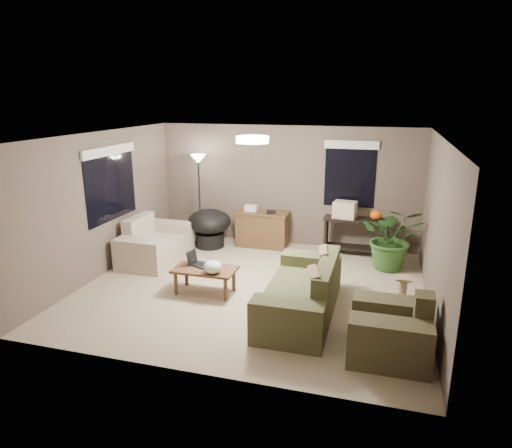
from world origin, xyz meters
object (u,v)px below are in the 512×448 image
(loveseat, at_px, (154,245))
(desk, at_px, (262,229))
(main_sofa, at_px, (303,295))
(floor_lamp, at_px, (198,170))
(coffee_table, at_px, (205,272))
(houseplant, at_px, (392,245))
(cat_scratching_post, at_px, (402,295))
(armchair, at_px, (391,332))
(console_table, at_px, (356,234))
(papasan_chair, at_px, (209,225))

(loveseat, distance_m, desk, 2.27)
(desk, bearing_deg, loveseat, -142.45)
(main_sofa, bearing_deg, floor_lamp, 135.63)
(coffee_table, height_order, houseplant, houseplant)
(desk, xyz_separation_m, cat_scratching_post, (2.78, -2.25, -0.16))
(loveseat, xyz_separation_m, houseplant, (4.41, 0.78, 0.17))
(cat_scratching_post, bearing_deg, armchair, -97.03)
(desk, distance_m, console_table, 1.94)
(console_table, relative_size, floor_lamp, 0.68)
(loveseat, height_order, console_table, loveseat)
(console_table, xyz_separation_m, floor_lamp, (-3.28, -0.16, 1.16))
(papasan_chair, relative_size, cat_scratching_post, 1.99)
(armchair, relative_size, houseplant, 0.83)
(armchair, distance_m, papasan_chair, 4.93)
(coffee_table, height_order, papasan_chair, papasan_chair)
(coffee_table, bearing_deg, loveseat, 142.81)
(armchair, bearing_deg, cat_scratching_post, 82.97)
(coffee_table, distance_m, papasan_chair, 2.35)
(papasan_chair, height_order, cat_scratching_post, papasan_chair)
(armchair, relative_size, coffee_table, 1.00)
(console_table, relative_size, papasan_chair, 1.30)
(floor_lamp, bearing_deg, cat_scratching_post, -26.98)
(main_sofa, bearing_deg, cat_scratching_post, 22.29)
(houseplant, bearing_deg, main_sofa, -118.98)
(armchair, bearing_deg, floor_lamp, 138.86)
(houseplant, bearing_deg, console_table, 138.36)
(main_sofa, distance_m, armchair, 1.46)
(desk, distance_m, cat_scratching_post, 3.58)
(desk, relative_size, floor_lamp, 0.58)
(armchair, distance_m, cat_scratching_post, 1.37)
(console_table, height_order, papasan_chair, papasan_chair)
(papasan_chair, xyz_separation_m, floor_lamp, (-0.28, 0.18, 1.13))
(main_sofa, bearing_deg, houseplant, 61.02)
(papasan_chair, relative_size, houseplant, 0.83)
(papasan_chair, bearing_deg, desk, 17.23)
(armchair, relative_size, floor_lamp, 0.52)
(console_table, xyz_separation_m, houseplant, (0.68, -0.61, 0.03))
(desk, xyz_separation_m, houseplant, (2.62, -0.60, 0.09))
(houseplant, relative_size, cat_scratching_post, 2.40)
(floor_lamp, bearing_deg, armchair, -41.14)
(loveseat, distance_m, cat_scratching_post, 4.66)
(desk, height_order, floor_lamp, floor_lamp)
(armchair, bearing_deg, main_sofa, 147.35)
(loveseat, xyz_separation_m, papasan_chair, (0.73, 1.05, 0.17))
(armchair, distance_m, console_table, 3.68)
(armchair, distance_m, desk, 4.46)
(console_table, relative_size, cat_scratching_post, 2.60)
(console_table, bearing_deg, loveseat, -159.68)
(loveseat, bearing_deg, console_table, 20.32)
(armchair, xyz_separation_m, cat_scratching_post, (0.17, 1.36, -0.08))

